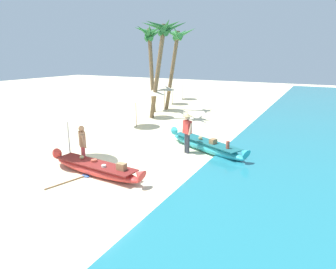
% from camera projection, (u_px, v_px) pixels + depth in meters
% --- Properties ---
extents(ground_plane, '(80.00, 80.00, 0.00)m').
position_uv_depth(ground_plane, '(98.00, 172.00, 10.90)').
color(ground_plane, beige).
extents(boat_red_foreground, '(4.39, 1.03, 0.71)m').
position_uv_depth(boat_red_foreground, '(96.00, 168.00, 10.62)').
color(boat_red_foreground, red).
rests_on(boat_red_foreground, ground).
extents(boat_cyan_midground, '(4.44, 2.56, 0.80)m').
position_uv_depth(boat_cyan_midground, '(206.00, 145.00, 13.20)').
color(boat_cyan_midground, '#33B2BC').
rests_on(boat_cyan_midground, ground).
extents(person_vendor_hatted, '(0.58, 0.45, 1.79)m').
position_uv_depth(person_vendor_hatted, '(187.00, 130.00, 12.77)').
color(person_vendor_hatted, '#333842').
rests_on(person_vendor_hatted, ground).
extents(person_tourist_customer, '(0.55, 0.50, 1.64)m').
position_uv_depth(person_tourist_customer, '(83.00, 144.00, 11.15)').
color(person_tourist_customer, '#B2383D').
rests_on(person_tourist_customer, ground).
extents(patio_umbrella_large, '(2.28, 2.28, 2.34)m').
position_uv_depth(patio_umbrella_large, '(66.00, 111.00, 11.35)').
color(patio_umbrella_large, '#B7B7BC').
rests_on(patio_umbrella_large, ground).
extents(parasol_row_0, '(1.60, 1.60, 1.91)m').
position_uv_depth(parasol_row_0, '(136.00, 98.00, 17.31)').
color(parasol_row_0, '#8E6B47').
rests_on(parasol_row_0, ground).
extents(parasol_row_1, '(1.60, 1.60, 1.91)m').
position_uv_depth(parasol_row_1, '(153.00, 92.00, 19.88)').
color(parasol_row_1, '#8E6B47').
rests_on(parasol_row_1, ground).
extents(parasol_row_2, '(1.60, 1.60, 1.91)m').
position_uv_depth(parasol_row_2, '(164.00, 88.00, 22.52)').
color(parasol_row_2, '#8E6B47').
rests_on(parasol_row_2, ground).
extents(parasol_row_3, '(1.60, 1.60, 1.91)m').
position_uv_depth(parasol_row_3, '(173.00, 84.00, 25.46)').
color(parasol_row_3, '#8E6B47').
rests_on(parasol_row_3, ground).
extents(parasol_row_4, '(1.60, 1.60, 1.91)m').
position_uv_depth(parasol_row_4, '(183.00, 81.00, 28.28)').
color(parasol_row_4, '#8E6B47').
rests_on(parasol_row_4, ground).
extents(palm_tree_tall_inland, '(2.72, 2.96, 6.38)m').
position_uv_depth(palm_tree_tall_inland, '(163.00, 38.00, 18.51)').
color(palm_tree_tall_inland, brown).
rests_on(palm_tree_tall_inland, ground).
extents(palm_tree_leaning_seaward, '(2.40, 2.65, 6.32)m').
position_uv_depth(palm_tree_leaning_seaward, '(150.00, 41.00, 21.13)').
color(palm_tree_leaning_seaward, brown).
rests_on(palm_tree_leaning_seaward, ground).
extents(palm_tree_mid_cluster, '(2.61, 2.44, 6.20)m').
position_uv_depth(palm_tree_mid_cluster, '(176.00, 45.00, 21.75)').
color(palm_tree_mid_cluster, brown).
rests_on(palm_tree_mid_cluster, ground).
extents(paddle, '(0.62, 1.62, 0.05)m').
position_uv_depth(paddle, '(74.00, 180.00, 10.17)').
color(paddle, '#8E6B47').
rests_on(paddle, ground).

